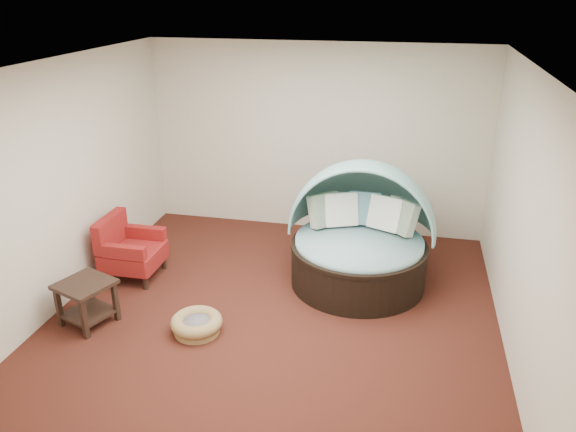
% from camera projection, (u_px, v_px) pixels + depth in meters
% --- Properties ---
extents(floor, '(5.00, 5.00, 0.00)m').
position_uv_depth(floor, '(277.00, 310.00, 6.57)').
color(floor, '#441A13').
rests_on(floor, ground).
extents(wall_back, '(5.00, 0.00, 5.00)m').
position_uv_depth(wall_back, '(316.00, 139.00, 8.28)').
color(wall_back, beige).
rests_on(wall_back, floor).
extents(wall_front, '(5.00, 0.00, 5.00)m').
position_uv_depth(wall_front, '(190.00, 327.00, 3.78)').
color(wall_front, beige).
rests_on(wall_front, floor).
extents(wall_left, '(0.00, 5.00, 5.00)m').
position_uv_depth(wall_left, '(68.00, 182.00, 6.52)').
color(wall_left, beige).
rests_on(wall_left, floor).
extents(wall_right, '(0.00, 5.00, 5.00)m').
position_uv_depth(wall_right, '(522.00, 218.00, 5.53)').
color(wall_right, beige).
rests_on(wall_right, floor).
extents(ceiling, '(5.00, 5.00, 0.00)m').
position_uv_depth(ceiling, '(275.00, 65.00, 5.49)').
color(ceiling, white).
rests_on(ceiling, wall_back).
extents(canopy_daybed, '(1.83, 1.70, 1.55)m').
position_uv_depth(canopy_daybed, '(361.00, 228.00, 6.97)').
color(canopy_daybed, black).
rests_on(canopy_daybed, floor).
extents(pet_basket, '(0.70, 0.70, 0.20)m').
position_uv_depth(pet_basket, '(197.00, 324.00, 6.12)').
color(pet_basket, olive).
rests_on(pet_basket, floor).
extents(red_armchair, '(0.71, 0.71, 0.82)m').
position_uv_depth(red_armchair, '(129.00, 249.00, 7.19)').
color(red_armchair, black).
rests_on(red_armchair, floor).
extents(side_table, '(0.69, 0.69, 0.51)m').
position_uv_depth(side_table, '(86.00, 297.00, 6.20)').
color(side_table, black).
rests_on(side_table, floor).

